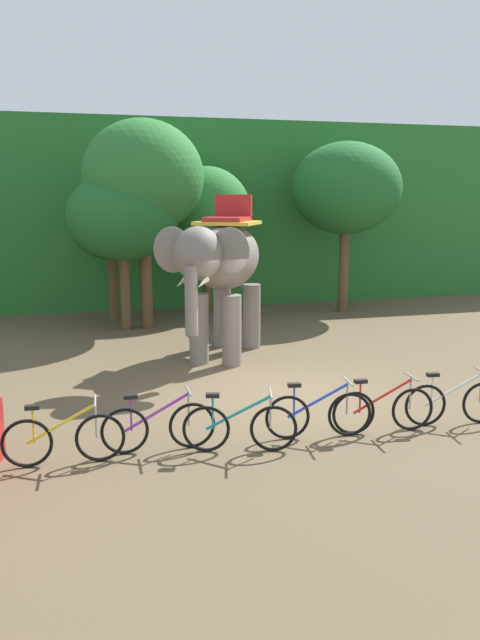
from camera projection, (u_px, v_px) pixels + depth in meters
name	position (u px, v px, depth m)	size (l,w,h in m)	color
ground_plane	(286.00, 394.00, 12.29)	(80.00, 80.00, 0.00)	brown
foliage_hedge	(172.00, 213.00, 24.09)	(36.00, 6.00, 6.27)	#28702D
tree_far_left	(111.00, 225.00, 19.07)	(2.43, 2.43, 3.97)	brown
tree_center_left	(123.00, 216.00, 17.65)	(3.08, 3.08, 4.43)	brown
tree_far_right	(143.00, 178.00, 17.75)	(3.37, 3.37, 5.85)	brown
tree_center_right	(207.00, 212.00, 20.44)	(2.83, 2.83, 4.68)	brown
tree_right	(346.00, 189.00, 20.40)	(3.51, 3.51, 5.45)	brown
elephant	(222.00, 265.00, 14.61)	(3.22, 4.05, 3.78)	slate
bike_yellow	(64.00, 439.00, 9.00)	(1.71, 0.52, 0.92)	black
bike_purple	(158.00, 426.00, 9.48)	(1.71, 0.52, 0.92)	black
bike_teal	(240.00, 427.00, 9.46)	(1.67, 0.60, 0.92)	black
bike_blue	(319.00, 414.00, 10.01)	(1.70, 0.52, 0.92)	black
bike_red	(383.00, 409.00, 10.23)	(1.71, 0.52, 0.92)	black
bike_white	(454.00, 402.00, 10.59)	(1.70, 0.52, 0.92)	black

